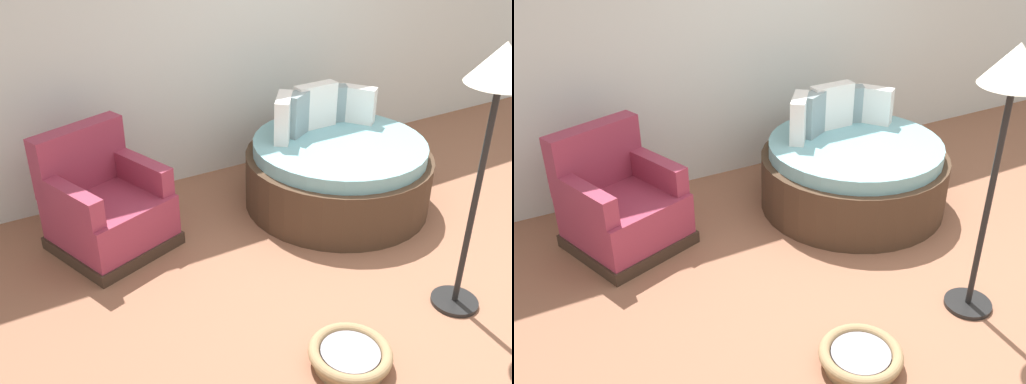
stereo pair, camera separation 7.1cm
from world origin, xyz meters
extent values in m
cube|color=#936047|center=(0.00, 0.00, -0.01)|extent=(8.00, 8.00, 0.02)
cube|color=silver|center=(0.00, 2.41, 1.36)|extent=(8.00, 0.12, 2.73)
cylinder|color=#473323|center=(0.27, 1.23, 0.24)|extent=(1.62, 1.62, 0.48)
cylinder|color=#7AB7C1|center=(0.27, 1.23, 0.54)|extent=(1.49, 1.49, 0.12)
cube|color=white|center=(0.67, 1.52, 0.77)|extent=(0.29, 0.34, 0.33)
cube|color=gray|center=(0.45, 1.67, 0.77)|extent=(0.35, 0.24, 0.33)
cube|color=white|center=(0.26, 1.61, 0.80)|extent=(0.40, 0.12, 0.40)
cube|color=gray|center=(0.08, 1.57, 0.79)|extent=(0.39, 0.28, 0.38)
cube|color=white|center=(-0.12, 1.53, 0.79)|extent=(0.33, 0.37, 0.38)
cube|color=#38281E|center=(-1.68, 1.55, 0.05)|extent=(1.02, 1.02, 0.10)
cube|color=#99334C|center=(-1.68, 1.55, 0.27)|extent=(0.97, 0.97, 0.34)
cube|color=#99334C|center=(-1.79, 1.84, 0.69)|extent=(0.77, 0.40, 0.50)
cube|color=#99334C|center=(-1.99, 1.44, 0.55)|extent=(0.34, 0.69, 0.22)
cube|color=#99334C|center=(-1.38, 1.65, 0.55)|extent=(0.34, 0.69, 0.22)
cylinder|color=#9E7F56|center=(-0.85, -0.42, 0.03)|extent=(0.44, 0.44, 0.06)
torus|color=#9E7F56|center=(-0.85, -0.42, 0.10)|extent=(0.51, 0.51, 0.07)
cylinder|color=gray|center=(-0.85, -0.42, 0.08)|extent=(0.36, 0.36, 0.05)
cylinder|color=black|center=(0.14, -0.32, 0.01)|extent=(0.32, 0.32, 0.03)
cylinder|color=black|center=(0.14, -0.32, 0.81)|extent=(0.04, 0.04, 1.55)
cone|color=silver|center=(0.14, -0.32, 1.70)|extent=(0.40, 0.40, 0.24)
camera|label=1|loc=(-2.64, -2.40, 2.63)|focal=41.05mm
camera|label=2|loc=(-2.58, -2.43, 2.63)|focal=41.05mm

